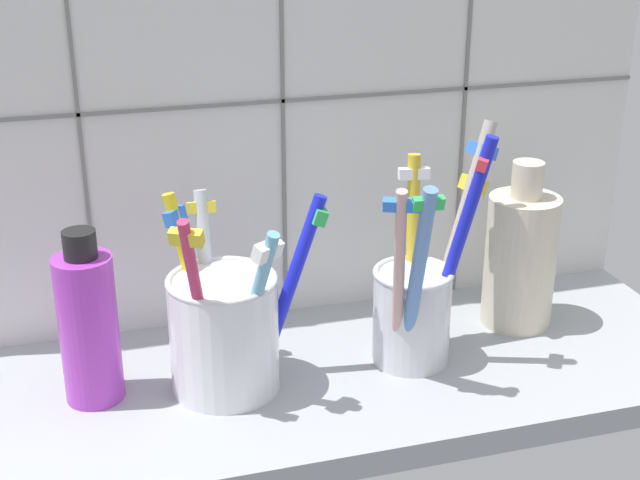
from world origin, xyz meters
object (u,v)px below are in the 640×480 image
at_px(toothbrush_cup_left, 224,326).
at_px(soap_bottle, 89,325).
at_px(ceramic_vase, 520,257).
at_px(toothbrush_cup_right, 417,297).

distance_m(toothbrush_cup_left, soap_bottle, 0.10).
bearing_deg(soap_bottle, ceramic_vase, 3.62).
relative_size(toothbrush_cup_left, ceramic_vase, 1.07).
bearing_deg(ceramic_vase, soap_bottle, -176.38).
bearing_deg(soap_bottle, toothbrush_cup_right, -2.80).
bearing_deg(toothbrush_cup_right, ceramic_vase, 18.01).
height_order(toothbrush_cup_left, soap_bottle, toothbrush_cup_left).
distance_m(toothbrush_cup_left, toothbrush_cup_right, 0.15).
relative_size(toothbrush_cup_right, ceramic_vase, 1.31).
xyz_separation_m(ceramic_vase, soap_bottle, (-0.35, -0.02, -0.00)).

